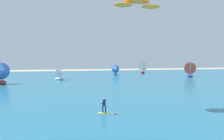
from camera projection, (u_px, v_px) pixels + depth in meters
name	position (u px, v px, depth m)	size (l,w,h in m)	color
ocean	(89.00, 81.00, 55.07)	(160.00, 90.00, 0.10)	#236B89
kitesurfer	(106.00, 108.00, 22.91)	(2.01, 1.31, 1.67)	yellow
kite	(137.00, 4.00, 26.06)	(6.06, 2.27, 0.90)	orange
sailboat_far_right	(61.00, 74.00, 57.52)	(3.36, 3.20, 3.74)	white
sailboat_anchored_offshore	(116.00, 70.00, 74.12)	(2.81, 3.32, 3.88)	navy
sailboat_far_left	(2.00, 73.00, 48.05)	(4.52, 4.95, 5.49)	maroon
sailboat_heeled_over	(143.00, 67.00, 83.97)	(4.05, 4.54, 5.07)	maroon
sailboat_near_shore	(190.00, 69.00, 67.35)	(4.05, 4.55, 5.11)	navy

